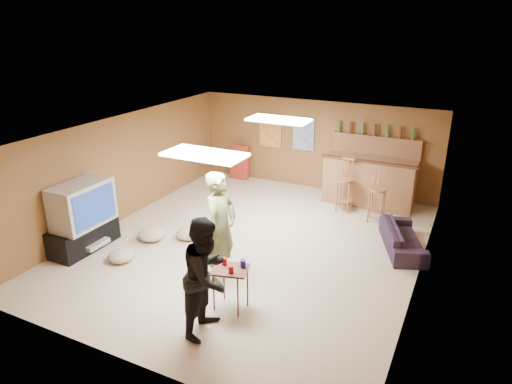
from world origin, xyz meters
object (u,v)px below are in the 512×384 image
at_px(person_black, 207,276).
at_px(tray_table, 231,288).
at_px(bar_counter, 369,182).
at_px(person_olive, 221,228).
at_px(tv_body, 82,204).
at_px(sofa, 403,238).

height_order(person_black, tray_table, person_black).
xyz_separation_m(bar_counter, person_olive, (-1.38, -4.25, 0.38)).
bearing_deg(tray_table, tv_body, 172.42).
distance_m(tv_body, bar_counter, 6.09).
distance_m(bar_counter, tray_table, 4.97).
bearing_deg(tv_body, person_black, -17.12).
bearing_deg(bar_counter, tray_table, -99.99).
distance_m(bar_counter, sofa, 2.19).
relative_size(sofa, tray_table, 2.36).
bearing_deg(person_black, tv_body, 70.19).
xyz_separation_m(tv_body, person_black, (3.25, -1.00, -0.06)).
relative_size(person_black, tray_table, 2.53).
bearing_deg(bar_counter, person_black, -99.35).
distance_m(sofa, tray_table, 3.60).
bearing_deg(person_olive, sofa, -44.76).
xyz_separation_m(tv_body, tray_table, (3.29, -0.44, -0.57)).
bearing_deg(tray_table, sofa, 57.06).
xyz_separation_m(bar_counter, sofa, (1.10, -1.86, -0.32)).
xyz_separation_m(tv_body, bar_counter, (4.15, 4.45, -0.35)).
height_order(sofa, tray_table, tray_table).
height_order(bar_counter, sofa, bar_counter).
xyz_separation_m(sofa, tray_table, (-1.96, -3.02, 0.10)).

